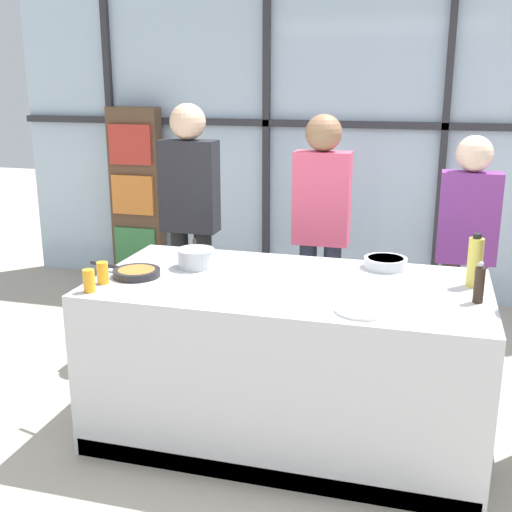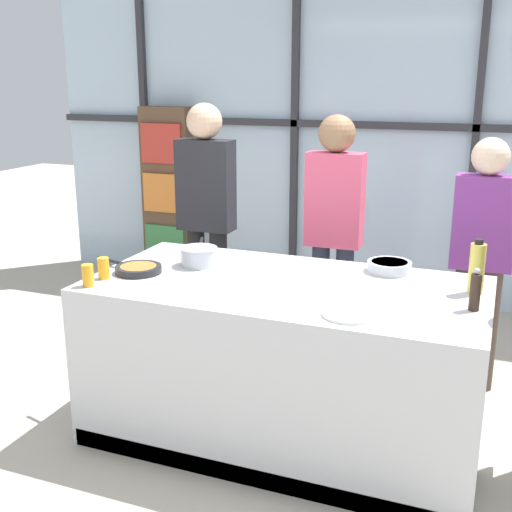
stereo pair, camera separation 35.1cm
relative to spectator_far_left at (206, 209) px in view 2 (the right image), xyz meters
The scene contains 15 objects.
ground_plane 1.70m from the spectator_far_left, 46.43° to the right, with size 18.00×18.00×0.00m, color #BCB29E.
back_window_wall 1.84m from the spectator_far_left, 58.86° to the left, with size 6.40×0.10×2.80m.
bookshelf 1.74m from the spectator_far_left, 128.24° to the left, with size 0.49×0.19×1.67m.
demo_island 1.48m from the spectator_far_left, 46.52° to the right, with size 2.07×1.05×0.89m.
spectator_far_left is the anchor object (origin of this frame).
spectator_center_left 0.93m from the spectator_far_left, ahead, with size 0.37×0.24×1.71m.
spectator_center_right 1.87m from the spectator_far_left, ahead, with size 0.37×0.22×1.60m.
frying_pan 1.11m from the spectator_far_left, 84.59° to the right, with size 0.45×0.26×0.04m.
saucepan 0.93m from the spectator_far_left, 67.09° to the right, with size 0.23×0.38×0.11m.
white_plate 1.90m from the spectator_far_left, 44.50° to the right, with size 0.25×0.25×0.01m, color white.
mixing_bowl 1.52m from the spectator_far_left, 22.56° to the right, with size 0.24×0.24×0.06m.
oil_bottle 2.03m from the spectator_far_left, 23.01° to the right, with size 0.08×0.08×0.28m.
pepper_grinder 2.15m from the spectator_far_left, 29.21° to the right, with size 0.05×0.05×0.21m.
juice_glass_near 1.41m from the spectator_far_left, 90.14° to the right, with size 0.06×0.06×0.12m, color orange.
juice_glass_far 1.27m from the spectator_far_left, 90.16° to the right, with size 0.06×0.06×0.12m, color orange.
Camera 2 is at (1.02, -3.05, 1.94)m, focal length 45.00 mm.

